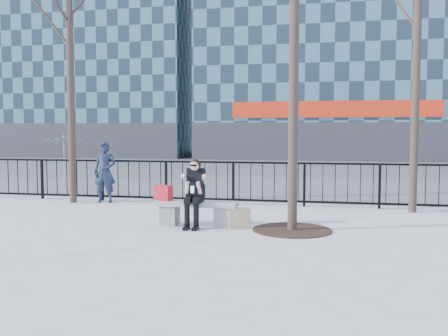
# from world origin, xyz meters

# --- Properties ---
(ground) EXTENTS (120.00, 120.00, 0.00)m
(ground) POSITION_xyz_m (0.00, 0.00, 0.00)
(ground) COLOR #9D9C97
(ground) RESTS_ON ground
(street_surface) EXTENTS (60.00, 23.00, 0.01)m
(street_surface) POSITION_xyz_m (0.00, 15.00, 0.00)
(street_surface) COLOR #474747
(street_surface) RESTS_ON ground
(railing) EXTENTS (14.00, 0.06, 1.10)m
(railing) POSITION_xyz_m (0.00, 3.00, 0.55)
(railing) COLOR black
(railing) RESTS_ON ground
(building_left) EXTENTS (16.20, 10.20, 22.60)m
(building_left) POSITION_xyz_m (-15.00, 27.00, 11.30)
(building_left) COLOR #476D72
(building_left) RESTS_ON ground
(tree_left) EXTENTS (2.80, 2.80, 6.50)m
(tree_left) POSITION_xyz_m (-4.00, 2.50, 4.86)
(tree_left) COLOR black
(tree_left) RESTS_ON ground
(tree_grate) EXTENTS (1.50, 1.50, 0.02)m
(tree_grate) POSITION_xyz_m (1.90, -0.10, 0.01)
(tree_grate) COLOR black
(tree_grate) RESTS_ON ground
(bench_main) EXTENTS (1.65, 0.46, 0.49)m
(bench_main) POSITION_xyz_m (0.00, 0.00, 0.30)
(bench_main) COLOR gray
(bench_main) RESTS_ON ground
(seated_woman) EXTENTS (0.50, 0.64, 1.34)m
(seated_woman) POSITION_xyz_m (0.00, -0.16, 0.67)
(seated_woman) COLOR black
(seated_woman) RESTS_ON ground
(handbag) EXTENTS (0.40, 0.29, 0.30)m
(handbag) POSITION_xyz_m (-0.69, 0.02, 0.64)
(handbag) COLOR #AC151F
(handbag) RESTS_ON bench_main
(shopping_bag) EXTENTS (0.45, 0.27, 0.40)m
(shopping_bag) POSITION_xyz_m (0.89, -0.11, 0.20)
(shopping_bag) COLOR #C6B78C
(shopping_bag) RESTS_ON ground
(standing_man) EXTENTS (0.63, 0.46, 1.61)m
(standing_man) POSITION_xyz_m (-3.17, 2.65, 0.81)
(standing_man) COLOR black
(standing_man) RESTS_ON ground
(vendor_umbrella) EXTENTS (2.36, 2.39, 1.79)m
(vendor_umbrella) POSITION_xyz_m (-6.01, 5.60, 0.89)
(vendor_umbrella) COLOR gold
(vendor_umbrella) RESTS_ON ground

